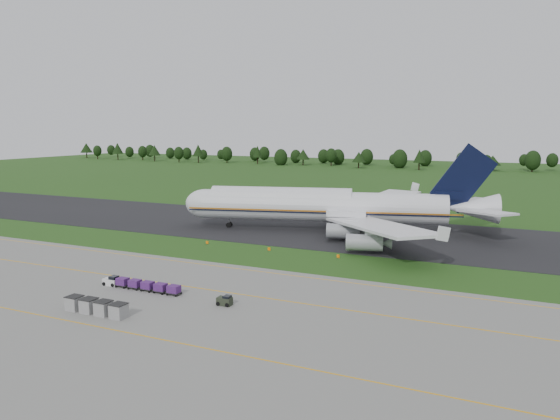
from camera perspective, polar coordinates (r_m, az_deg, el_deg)
The scene contains 10 objects.
ground at distance 99.97m, azimuth -2.41°, elevation -4.75°, with size 600.00×600.00×0.00m, color #204514.
apron at distance 72.67m, azimuth -15.03°, elevation -10.23°, with size 300.00×52.00×0.06m, color slate.
taxiway at distance 124.94m, azimuth 3.51°, elevation -2.02°, with size 300.00×40.00×0.08m, color black.
apron_markings at distance 77.87m, azimuth -11.68°, elevation -8.80°, with size 300.00×30.20×0.01m.
tree_line at distance 310.34m, azimuth 15.82°, elevation 5.22°, with size 526.98×21.05×11.97m.
aircraft at distance 122.79m, azimuth 5.02°, elevation 0.44°, with size 70.57×66.56×19.82m.
baggage_train at distance 81.50m, azimuth -14.44°, elevation -7.57°, with size 13.32×1.41×1.36m.
utility_cart at distance 72.81m, azimuth -5.81°, elevation -9.48°, with size 1.96×1.35×1.06m.
uld_row at distance 72.86m, azimuth -18.66°, elevation -9.56°, with size 9.05×1.85×1.83m.
edge_markers at distance 103.58m, azimuth -1.15°, elevation -4.11°, with size 28.09×0.30×0.60m.
Camera 1 is at (44.83, -86.29, 23.23)m, focal length 35.00 mm.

